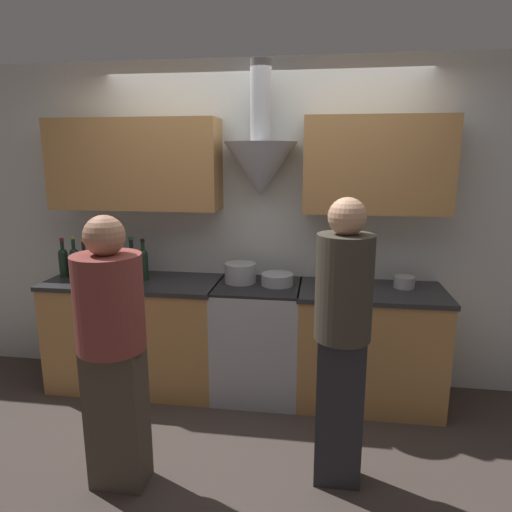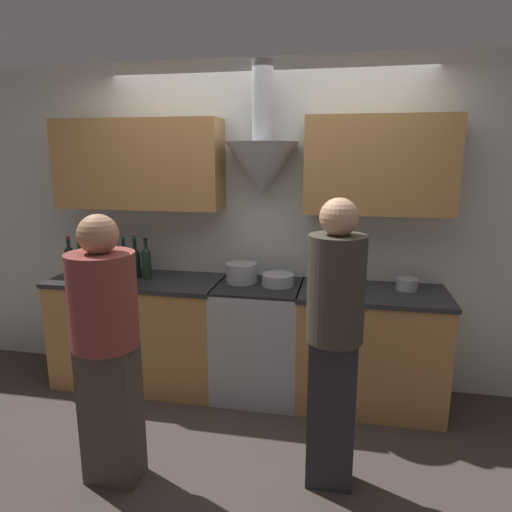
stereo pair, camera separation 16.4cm
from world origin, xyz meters
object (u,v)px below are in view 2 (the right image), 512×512
(stove_range, at_px, (258,339))
(wine_bottle_1, at_px, (80,259))
(wine_bottle_3, at_px, (100,261))
(wine_bottle_5, at_px, (124,261))
(wine_bottle_6, at_px, (136,261))
(mixing_bowl, at_px, (278,280))
(person_foreground_right, at_px, (334,333))
(stock_pot, at_px, (241,273))
(wine_bottle_7, at_px, (147,262))
(orange_fruit, at_px, (324,276))
(saucepan, at_px, (407,284))
(wine_bottle_0, at_px, (70,259))
(person_foreground_left, at_px, (106,342))
(wine_bottle_4, at_px, (112,261))
(wine_bottle_2, at_px, (90,261))

(stove_range, distance_m, wine_bottle_1, 1.61)
(wine_bottle_3, height_order, wine_bottle_5, wine_bottle_3)
(wine_bottle_6, height_order, mixing_bowl, wine_bottle_6)
(wine_bottle_3, bearing_deg, person_foreground_right, -26.24)
(stock_pot, bearing_deg, wine_bottle_7, -176.28)
(orange_fruit, distance_m, saucepan, 0.62)
(stove_range, distance_m, saucepan, 1.21)
(stove_range, height_order, mixing_bowl, mixing_bowl)
(wine_bottle_6, distance_m, stock_pot, 0.87)
(saucepan, bearing_deg, wine_bottle_0, -178.45)
(wine_bottle_0, height_order, wine_bottle_3, wine_bottle_3)
(wine_bottle_1, distance_m, orange_fruit, 2.00)
(wine_bottle_6, bearing_deg, person_foreground_left, -72.25)
(stove_range, relative_size, mixing_bowl, 3.67)
(mixing_bowl, xyz_separation_m, person_foreground_left, (-0.79, -1.17, -0.08))
(wine_bottle_3, relative_size, wine_bottle_4, 1.04)
(wine_bottle_2, height_order, wine_bottle_6, wine_bottle_6)
(wine_bottle_0, distance_m, person_foreground_left, 1.52)
(wine_bottle_4, bearing_deg, wine_bottle_0, 176.70)
(wine_bottle_1, xyz_separation_m, mixing_bowl, (1.64, 0.02, -0.09))
(wine_bottle_5, xyz_separation_m, wine_bottle_6, (0.09, 0.01, -0.00))
(saucepan, bearing_deg, wine_bottle_3, -177.79)
(wine_bottle_2, distance_m, person_foreground_right, 2.22)
(saucepan, xyz_separation_m, person_foreground_right, (-0.50, -1.04, -0.01))
(wine_bottle_0, distance_m, wine_bottle_7, 0.69)
(wine_bottle_4, relative_size, wine_bottle_7, 0.99)
(wine_bottle_1, bearing_deg, saucepan, 2.00)
(stove_range, bearing_deg, wine_bottle_6, 179.19)
(stock_pot, xyz_separation_m, saucepan, (1.25, 0.03, -0.03))
(wine_bottle_2, height_order, wine_bottle_5, wine_bottle_5)
(mixing_bowl, relative_size, saucepan, 1.57)
(wine_bottle_4, relative_size, person_foreground_right, 0.20)
(wine_bottle_7, distance_m, person_foreground_right, 1.80)
(stock_pot, xyz_separation_m, mixing_bowl, (0.29, -0.03, -0.03))
(wine_bottle_2, bearing_deg, stock_pot, 2.74)
(wine_bottle_4, relative_size, stock_pot, 1.36)
(wine_bottle_3, xyz_separation_m, person_foreground_right, (1.92, -0.94, -0.10))
(wine_bottle_3, xyz_separation_m, mixing_bowl, (1.46, 0.03, -0.09))
(wine_bottle_1, distance_m, stock_pot, 1.35)
(wine_bottle_0, height_order, orange_fruit, wine_bottle_0)
(wine_bottle_0, xyz_separation_m, stock_pot, (1.46, 0.04, -0.06))
(wine_bottle_6, distance_m, wine_bottle_7, 0.10)
(wine_bottle_7, relative_size, orange_fruit, 3.81)
(wine_bottle_7, bearing_deg, wine_bottle_4, -177.43)
(wine_bottle_3, xyz_separation_m, person_foreground_left, (0.67, -1.14, -0.17))
(wine_bottle_1, relative_size, mixing_bowl, 1.40)
(saucepan, bearing_deg, person_foreground_left, -144.68)
(wine_bottle_4, height_order, wine_bottle_7, wine_bottle_7)
(stock_pot, bearing_deg, wine_bottle_5, -176.95)
(wine_bottle_2, height_order, wine_bottle_3, wine_bottle_3)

